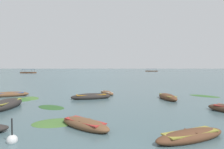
{
  "coord_description": "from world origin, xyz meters",
  "views": [
    {
      "loc": [
        -0.85,
        -5.31,
        3.1
      ],
      "look_at": [
        3.55,
        59.23,
        1.01
      ],
      "focal_mm": 32.34,
      "sensor_mm": 36.0,
      "label": 1
    }
  ],
  "objects": [
    {
      "name": "ferry_1",
      "position": [
        -42.62,
        118.16,
        0.45
      ],
      "size": [
        9.57,
        6.34,
        2.54
      ],
      "color": "brown",
      "rests_on": "ground"
    },
    {
      "name": "weed_patch_3",
      "position": [
        -4.56,
        10.72,
        0.0
      ],
      "size": [
        3.0,
        2.94,
        0.14
      ],
      "primitive_type": "ellipsoid",
      "rotation": [
        0.0,
        0.0,
        0.82
      ],
      "color": "#2D5628",
      "rests_on": "ground"
    },
    {
      "name": "rowboat_6",
      "position": [
        -7.96,
        10.7,
        0.26
      ],
      "size": [
        1.73,
        4.41,
        0.85
      ],
      "color": "#2D2826",
      "rests_on": "ground"
    },
    {
      "name": "weed_patch_5",
      "position": [
        -3.25,
        6.16,
        0.0
      ],
      "size": [
        3.03,
        2.55,
        0.14
      ],
      "primitive_type": "ellipsoid",
      "rotation": [
        0.0,
        0.0,
        0.26
      ],
      "color": "#477033",
      "rests_on": "ground"
    },
    {
      "name": "weed_patch_0",
      "position": [
        10.78,
        16.03,
        0.0
      ],
      "size": [
        3.15,
        3.31,
        0.14
      ],
      "primitive_type": "ellipsoid",
      "rotation": [
        0.0,
        0.0,
        2.3
      ],
      "color": "#38662D",
      "rests_on": "ground"
    },
    {
      "name": "rowboat_2",
      "position": [
        -10.54,
        17.31,
        0.2
      ],
      "size": [
        4.09,
        2.54,
        0.64
      ],
      "color": "brown",
      "rests_on": "ground"
    },
    {
      "name": "mountain_1",
      "position": [
        -1004.49,
        2309.04,
        103.83
      ],
      "size": [
        526.14,
        526.14,
        207.67
      ],
      "primitive_type": "cone",
      "color": "slate",
      "rests_on": "ground"
    },
    {
      "name": "ground_plane",
      "position": [
        0.0,
        1500.0,
        0.0
      ],
      "size": [
        6000.0,
        6000.0,
        0.0
      ],
      "primitive_type": "plane",
      "color": "#476066"
    },
    {
      "name": "weed_patch_6",
      "position": [
        -7.72,
        15.69,
        0.0
      ],
      "size": [
        2.54,
        3.08,
        0.14
      ],
      "primitive_type": "ellipsoid",
      "rotation": [
        0.0,
        0.0,
        0.46
      ],
      "color": "#477033",
      "rests_on": "ground"
    },
    {
      "name": "rowboat_8",
      "position": [
        0.17,
        18.45,
        0.15
      ],
      "size": [
        1.97,
        3.2,
        0.48
      ],
      "color": "brown",
      "rests_on": "ground"
    },
    {
      "name": "weed_patch_2",
      "position": [
        -8.64,
        14.95,
        0.0
      ],
      "size": [
        3.72,
        3.67,
        0.14
      ],
      "primitive_type": "ellipsoid",
      "rotation": [
        0.0,
        0.0,
        2.38
      ],
      "color": "#38662D",
      "rests_on": "ground"
    },
    {
      "name": "rowboat_5",
      "position": [
        -1.59,
        14.94,
        0.22
      ],
      "size": [
        4.23,
        2.12,
        0.7
      ],
      "color": "#2D2826",
      "rests_on": "ground"
    },
    {
      "name": "mooring_buoy",
      "position": [
        -4.44,
        3.25,
        0.11
      ],
      "size": [
        0.45,
        0.45,
        1.14
      ],
      "color": "silver",
      "rests_on": "ground"
    },
    {
      "name": "rowboat_3",
      "position": [
        6.0,
        14.12,
        0.21
      ],
      "size": [
        1.36,
        3.69,
        0.68
      ],
      "color": "brown",
      "rests_on": "ground"
    },
    {
      "name": "mountain_2",
      "position": [
        -317.61,
        2375.59,
        277.05
      ],
      "size": [
        1620.3,
        1620.3,
        554.11
      ],
      "primitive_type": "cone",
      "color": "slate",
      "rests_on": "ground"
    },
    {
      "name": "rowboat_4",
      "position": [
        3.12,
        3.04,
        0.17
      ],
      "size": [
        3.8,
        2.27,
        0.55
      ],
      "color": "brown",
      "rests_on": "ground"
    },
    {
      "name": "rowboat_7",
      "position": [
        -1.56,
        5.14,
        0.18
      ],
      "size": [
        3.17,
        3.22,
        0.58
      ],
      "color": "brown",
      "rests_on": "ground"
    },
    {
      "name": "ferry_0",
      "position": [
        46.13,
        169.57,
        0.45
      ],
      "size": [
        11.13,
        7.79,
        2.54
      ],
      "color": "brown",
      "rests_on": "ground"
    }
  ]
}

